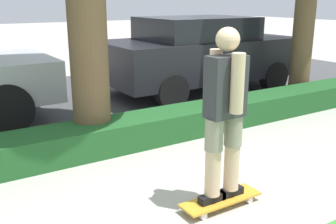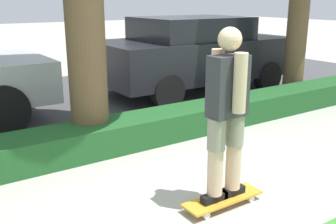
{
  "view_description": "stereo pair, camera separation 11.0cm",
  "coord_description": "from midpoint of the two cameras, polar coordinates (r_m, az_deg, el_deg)",
  "views": [
    {
      "loc": [
        -2.1,
        -2.78,
        1.86
      ],
      "look_at": [
        0.02,
        0.6,
        0.7
      ],
      "focal_mm": 42.0,
      "sensor_mm": 36.0,
      "label": 1
    },
    {
      "loc": [
        -2.2,
        -2.72,
        1.86
      ],
      "look_at": [
        0.02,
        0.6,
        0.7
      ],
      "focal_mm": 42.0,
      "sensor_mm": 36.0,
      "label": 2
    }
  ],
  "objects": [
    {
      "name": "parked_car_middle",
      "position": [
        8.14,
        5.02,
        8.55
      ],
      "size": [
        4.04,
        1.93,
        1.51
      ],
      "rotation": [
        0.0,
        0.0,
        -0.0
      ],
      "color": "black",
      "rests_on": "ground_plane"
    },
    {
      "name": "ground_plane",
      "position": [
        3.95,
        5.33,
        -11.94
      ],
      "size": [
        60.0,
        60.0,
        0.0
      ],
      "primitive_type": "plane",
      "color": "#ADA89E"
    },
    {
      "name": "skater_person",
      "position": [
        3.44,
        9.14,
        -0.07
      ],
      "size": [
        0.48,
        0.4,
        1.55
      ],
      "color": "black",
      "rests_on": "skateboard"
    },
    {
      "name": "hedge_row",
      "position": [
        5.13,
        -5.49,
        -2.96
      ],
      "size": [
        16.95,
        0.6,
        0.37
      ],
      "color": "#1E5123",
      "rests_on": "ground_plane"
    },
    {
      "name": "street_asphalt",
      "position": [
        7.51,
        -14.44,
        1.32
      ],
      "size": [
        16.95,
        5.0,
        0.01
      ],
      "color": "#474749",
      "rests_on": "ground_plane"
    },
    {
      "name": "skateboard",
      "position": [
        3.76,
        8.56,
        -12.49
      ],
      "size": [
        0.8,
        0.24,
        0.08
      ],
      "color": "gold",
      "rests_on": "ground_plane"
    }
  ]
}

